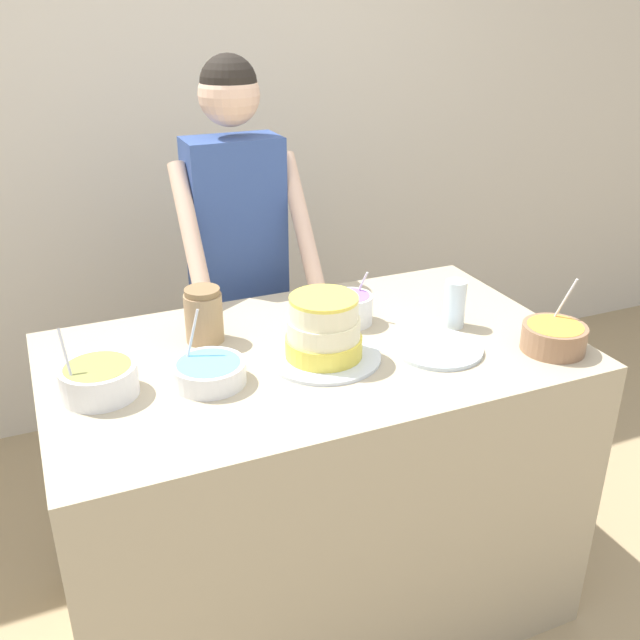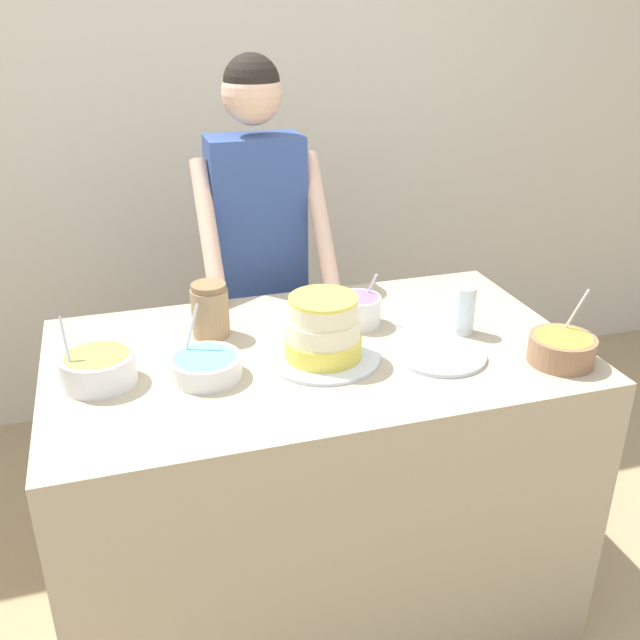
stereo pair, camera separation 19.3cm
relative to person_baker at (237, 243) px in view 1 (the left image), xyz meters
name	(u,v)px [view 1 (the left image)]	position (x,y,z in m)	size (l,w,h in m)	color
wall_back	(183,132)	(0.02, 0.80, 0.25)	(10.00, 0.05, 2.60)	beige
counter	(314,483)	(0.02, -0.65, -0.58)	(1.48, 0.86, 0.93)	tan
person_baker	(237,243)	(0.00, 0.00, 0.00)	(0.44, 0.45, 1.67)	#2D2D38
cake	(324,332)	(0.02, -0.71, -0.04)	(0.32, 0.32, 0.18)	silver
frosting_bowl_blue	(209,371)	(-0.30, -0.71, -0.09)	(0.19, 0.19, 0.18)	white
frosting_bowl_olive	(99,379)	(-0.57, -0.66, -0.08)	(0.19, 0.19, 0.19)	white
frosting_bowl_orange	(554,336)	(0.64, -0.91, -0.08)	(0.18, 0.18, 0.20)	#936B4C
frosting_bowl_purple	(350,308)	(0.19, -0.52, -0.07)	(0.14, 0.14, 0.15)	white
drinking_glass	(455,304)	(0.47, -0.67, -0.05)	(0.06, 0.06, 0.15)	silver
ceramic_plate	(438,349)	(0.34, -0.79, -0.11)	(0.25, 0.25, 0.01)	silver
stoneware_jar	(204,315)	(-0.25, -0.47, -0.04)	(0.11, 0.11, 0.16)	#9E7F5B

